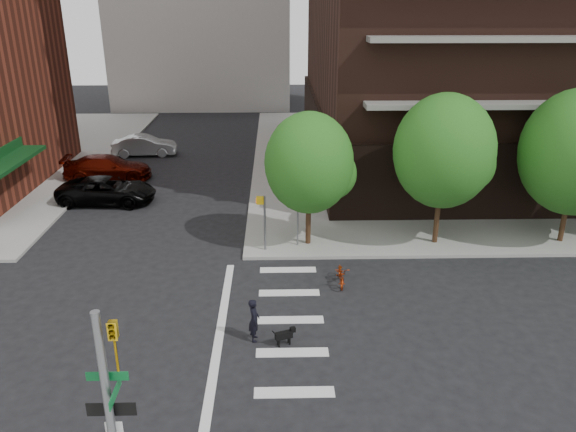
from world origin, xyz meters
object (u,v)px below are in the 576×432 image
parked_car_silver (144,145)px  scooter (341,274)px  dog_walker (254,320)px  parked_car_maroon (108,168)px  parked_car_black (107,190)px

parked_car_silver → scooter: size_ratio=2.79×
parked_car_silver → scooter: 23.51m
scooter → dog_walker: size_ratio=1.06×
parked_car_maroon → scooter: parked_car_maroon is taller
parked_car_silver → dog_walker: dog_walker is taller
parked_car_maroon → scooter: (13.34, -14.32, -0.35)m
parked_car_black → parked_car_maroon: 4.59m
scooter → dog_walker: 5.22m
parked_car_maroon → dog_walker: parked_car_maroon is taller
parked_car_maroon → dog_walker: bearing=-155.9°
parked_car_black → scooter: 15.68m
dog_walker → parked_car_maroon: bearing=26.1°
parked_car_silver → dog_walker: (8.83, -24.01, 0.02)m
parked_car_black → dog_walker: bearing=-144.5°
parked_car_maroon → dog_walker: size_ratio=3.48×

